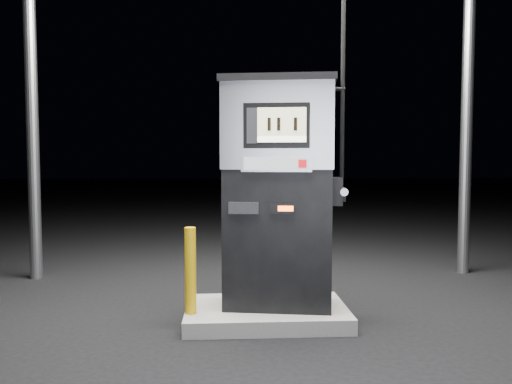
{
  "coord_description": "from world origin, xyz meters",
  "views": [
    {
      "loc": [
        -0.39,
        -4.91,
        1.61
      ],
      "look_at": [
        -0.1,
        0.0,
        1.3
      ],
      "focal_mm": 35.0,
      "sensor_mm": 36.0,
      "label": 1
    }
  ],
  "objects": [
    {
      "name": "bollard_right",
      "position": [
        0.55,
        -0.19,
        0.63
      ],
      "size": [
        0.14,
        0.14,
        0.96
      ],
      "primitive_type": "cylinder",
      "rotation": [
        0.0,
        0.0,
        -0.13
      ],
      "color": "#CA9B0B",
      "rests_on": "pump_island"
    },
    {
      "name": "bollard_left",
      "position": [
        -0.74,
        -0.19,
        0.56
      ],
      "size": [
        0.13,
        0.13,
        0.83
      ],
      "primitive_type": "cylinder",
      "rotation": [
        0.0,
        0.0,
        0.25
      ],
      "color": "#CA9B0B",
      "rests_on": "pump_island"
    },
    {
      "name": "ground",
      "position": [
        0.0,
        0.0,
        0.0
      ],
      "size": [
        80.0,
        80.0,
        0.0
      ],
      "primitive_type": "plane",
      "color": "black",
      "rests_on": "ground"
    },
    {
      "name": "fuel_dispenser",
      "position": [
        0.12,
        0.03,
        1.31
      ],
      "size": [
        1.29,
        0.84,
        4.7
      ],
      "rotation": [
        0.0,
        0.0,
        -0.16
      ],
      "color": "black",
      "rests_on": "pump_island"
    },
    {
      "name": "pump_island",
      "position": [
        0.0,
        0.0,
        0.07
      ],
      "size": [
        1.6,
        1.0,
        0.15
      ],
      "primitive_type": "cube",
      "color": "#60615C",
      "rests_on": "ground"
    }
  ]
}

